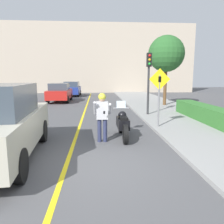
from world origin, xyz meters
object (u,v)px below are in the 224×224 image
object	(u,v)px
crossing_sign	(159,92)
parked_car_blue	(72,89)
traffic_light	(149,72)
street_tree	(166,54)
person_biker	(102,112)
motorcycle	(123,124)
parked_car_red	(60,92)

from	to	relation	value
crossing_sign	parked_car_blue	bearing A→B (deg)	108.56
traffic_light	street_tree	world-z (taller)	street_tree
person_biker	crossing_sign	bearing A→B (deg)	34.70
motorcycle	street_tree	size ratio (longest dim) A/B	0.43
motorcycle	crossing_sign	bearing A→B (deg)	35.85
motorcycle	crossing_sign	size ratio (longest dim) A/B	0.89
street_tree	parked_car_red	bearing A→B (deg)	156.86
traffic_light	crossing_sign	bearing A→B (deg)	-94.88
parked_car_red	person_biker	bearing A→B (deg)	-74.33
parked_car_red	crossing_sign	bearing A→B (deg)	-60.97
street_tree	person_biker	bearing A→B (deg)	-119.38
person_biker	traffic_light	distance (m)	5.74
parked_car_red	parked_car_blue	size ratio (longest dim) A/B	1.00
person_biker	parked_car_blue	size ratio (longest dim) A/B	0.41
person_biker	street_tree	size ratio (longest dim) A/B	0.33
crossing_sign	parked_car_blue	distance (m)	17.45
person_biker	parked_car_blue	distance (m)	18.50
person_biker	parked_car_blue	world-z (taller)	person_biker
street_tree	parked_car_red	distance (m)	9.76
motorcycle	parked_car_blue	bearing A→B (deg)	102.21
motorcycle	crossing_sign	xyz separation A→B (m)	(1.71, 1.23, 1.10)
parked_car_red	parked_car_blue	world-z (taller)	same
person_biker	street_tree	world-z (taller)	street_tree
crossing_sign	parked_car_blue	world-z (taller)	crossing_sign
motorcycle	parked_car_red	size ratio (longest dim) A/B	0.53
parked_car_red	motorcycle	bearing A→B (deg)	-70.38
person_biker	traffic_light	xyz separation A→B (m)	(2.75, 4.82, 1.48)
parked_car_red	parked_car_blue	xyz separation A→B (m)	(0.45, 5.72, 0.00)
street_tree	traffic_light	bearing A→B (deg)	-118.99
motorcycle	person_biker	bearing A→B (deg)	-147.94
crossing_sign	traffic_light	distance (m)	3.24
parked_car_blue	street_tree	bearing A→B (deg)	-49.23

